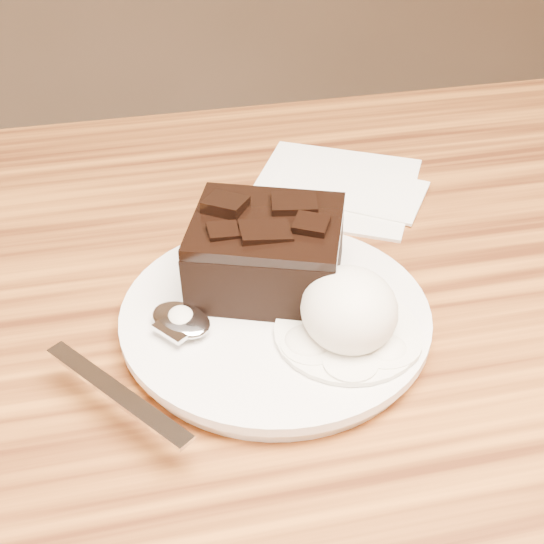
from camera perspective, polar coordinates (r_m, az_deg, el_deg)
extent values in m
cylinder|color=white|center=(0.49, 0.25, -3.67)|extent=(0.20, 0.20, 0.02)
cube|color=black|center=(0.49, -0.41, 1.23)|extent=(0.12, 0.11, 0.04)
ellipsoid|color=white|center=(0.45, 5.91, -2.87)|extent=(0.06, 0.06, 0.05)
cylinder|color=white|center=(0.47, 5.76, -4.68)|extent=(0.09, 0.09, 0.00)
cube|color=white|center=(0.64, 4.76, 6.57)|extent=(0.18, 0.18, 0.01)
cube|color=black|center=(0.46, 3.25, -5.14)|extent=(0.01, 0.01, 0.00)
cube|color=black|center=(0.47, 6.58, -3.82)|extent=(0.01, 0.01, 0.00)
cube|color=black|center=(0.48, -3.52, -2.78)|extent=(0.01, 0.01, 0.00)
cube|color=black|center=(0.48, -0.08, -3.15)|extent=(0.01, 0.01, 0.00)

